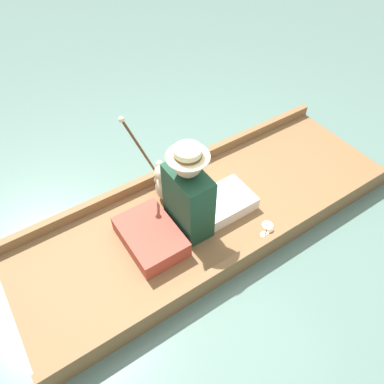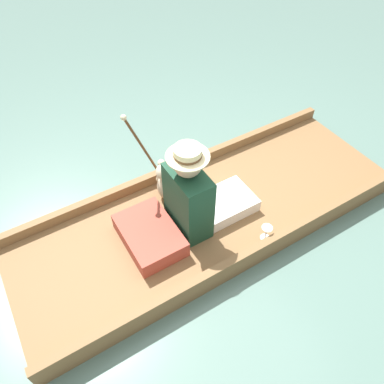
# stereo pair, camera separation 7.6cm
# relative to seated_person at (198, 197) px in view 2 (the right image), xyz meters

# --- Properties ---
(ground_plane) EXTENTS (16.00, 16.00, 0.00)m
(ground_plane) POSITION_rel_seated_person_xyz_m (-0.04, 0.15, -0.39)
(ground_plane) COLOR slate
(punt_boat) EXTENTS (1.09, 3.13, 0.20)m
(punt_boat) POSITION_rel_seated_person_xyz_m (-0.04, 0.15, -0.33)
(punt_boat) COLOR brown
(punt_boat) RESTS_ON ground_plane
(seat_cushion) EXTENTS (0.53, 0.37, 0.14)m
(seat_cushion) POSITION_rel_seated_person_xyz_m (-0.02, -0.40, -0.21)
(seat_cushion) COLOR #B24738
(seat_cushion) RESTS_ON punt_boat
(seated_person) EXTENTS (0.38, 0.71, 0.78)m
(seated_person) POSITION_rel_seated_person_xyz_m (0.00, 0.00, 0.00)
(seated_person) COLOR white
(seated_person) RESTS_ON punt_boat
(teddy_bear) EXTENTS (0.26, 0.15, 0.38)m
(teddy_bear) POSITION_rel_seated_person_xyz_m (-0.34, -0.08, -0.11)
(teddy_bear) COLOR beige
(teddy_bear) RESTS_ON punt_boat
(wine_glass) EXTENTS (0.08, 0.08, 0.13)m
(wine_glass) POSITION_rel_seated_person_xyz_m (0.40, 0.35, -0.19)
(wine_glass) COLOR silver
(wine_glass) RESTS_ON punt_boat
(walking_cane) EXTENTS (0.04, 0.31, 0.81)m
(walking_cane) POSITION_rel_seated_person_xyz_m (-0.49, -0.18, 0.19)
(walking_cane) COLOR brown
(walking_cane) RESTS_ON punt_boat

